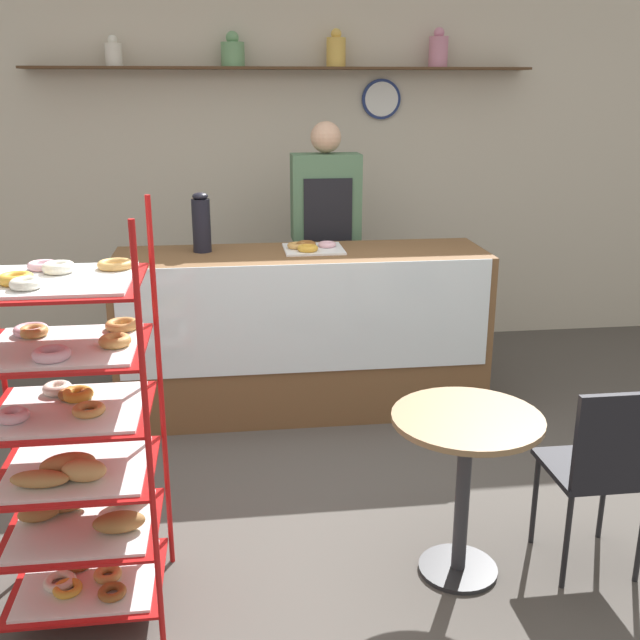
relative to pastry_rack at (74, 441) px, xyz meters
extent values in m
plane|color=#4C4742|center=(1.03, 0.46, -0.73)|extent=(14.00, 14.00, 0.00)
cube|color=beige|center=(1.03, 3.18, 0.62)|extent=(10.00, 0.06, 2.70)
cube|color=#4C331E|center=(1.03, 3.03, 1.37)|extent=(3.62, 0.24, 0.02)
cylinder|color=silver|center=(-0.14, 3.03, 1.45)|extent=(0.12, 0.12, 0.15)
sphere|color=silver|center=(-0.14, 3.03, 1.55)|extent=(0.06, 0.06, 0.06)
cylinder|color=#669966|center=(0.68, 3.03, 1.46)|extent=(0.17, 0.17, 0.16)
sphere|color=#669966|center=(0.68, 3.03, 1.57)|extent=(0.09, 0.09, 0.09)
cylinder|color=gold|center=(1.41, 3.03, 1.48)|extent=(0.14, 0.14, 0.20)
sphere|color=gold|center=(1.41, 3.03, 1.60)|extent=(0.08, 0.08, 0.08)
cylinder|color=#CC7F99|center=(2.17, 3.03, 1.48)|extent=(0.14, 0.14, 0.21)
sphere|color=#CC7F99|center=(2.17, 3.03, 1.61)|extent=(0.08, 0.08, 0.08)
cylinder|color=navy|center=(1.77, 3.13, 1.15)|extent=(0.29, 0.03, 0.29)
cylinder|color=white|center=(1.77, 3.11, 1.15)|extent=(0.25, 0.00, 0.25)
cube|color=brown|center=(1.03, 1.82, -0.22)|extent=(2.25, 0.63, 1.02)
cube|color=silver|center=(1.03, 1.50, -0.04)|extent=(2.16, 0.01, 0.65)
cylinder|color=#B71414|center=(0.30, -0.27, 0.07)|extent=(0.02, 0.02, 1.59)
cylinder|color=#B71414|center=(-0.30, 0.26, 0.07)|extent=(0.02, 0.02, 1.59)
cylinder|color=#B71414|center=(0.30, 0.26, 0.07)|extent=(0.02, 0.02, 1.59)
cube|color=#B71414|center=(0.00, 0.00, -0.61)|extent=(0.57, 0.51, 0.01)
cube|color=white|center=(0.00, 0.00, -0.60)|extent=(0.51, 0.45, 0.01)
torus|color=tan|center=(0.07, -0.01, -0.58)|extent=(0.11, 0.11, 0.03)
torus|color=brown|center=(0.11, -0.13, -0.58)|extent=(0.11, 0.11, 0.03)
torus|color=brown|center=(-0.05, 0.08, -0.58)|extent=(0.11, 0.11, 0.03)
torus|color=silver|center=(-0.10, -0.04, -0.58)|extent=(0.12, 0.12, 0.03)
torus|color=gold|center=(-0.07, -0.08, -0.58)|extent=(0.11, 0.11, 0.03)
cube|color=#B71414|center=(0.00, 0.00, -0.37)|extent=(0.57, 0.51, 0.01)
cube|color=white|center=(0.00, 0.00, -0.36)|extent=(0.51, 0.45, 0.01)
ellipsoid|color=#B27F47|center=(0.16, 0.13, -0.31)|extent=(0.21, 0.13, 0.09)
ellipsoid|color=olive|center=(-0.17, 0.04, -0.32)|extent=(0.17, 0.12, 0.07)
ellipsoid|color=olive|center=(-0.08, 0.10, -0.31)|extent=(0.19, 0.11, 0.08)
ellipsoid|color=olive|center=(0.15, -0.07, -0.31)|extent=(0.20, 0.11, 0.08)
cube|color=#B71414|center=(0.00, 0.00, -0.13)|extent=(0.57, 0.51, 0.01)
cube|color=white|center=(0.00, 0.00, -0.11)|extent=(0.51, 0.45, 0.01)
ellipsoid|color=#B27F47|center=(-0.10, -0.13, -0.08)|extent=(0.22, 0.10, 0.06)
ellipsoid|color=#B27F47|center=(-0.02, -0.06, -0.07)|extent=(0.21, 0.12, 0.09)
ellipsoid|color=tan|center=(0.05, -0.11, -0.06)|extent=(0.17, 0.09, 0.09)
cube|color=#B71414|center=(0.00, 0.00, 0.12)|extent=(0.57, 0.51, 0.01)
cube|color=white|center=(0.00, 0.00, 0.13)|extent=(0.51, 0.45, 0.01)
torus|color=gold|center=(0.01, 0.08, 0.15)|extent=(0.12, 0.12, 0.04)
torus|color=silver|center=(-0.07, 0.14, 0.15)|extent=(0.11, 0.11, 0.04)
torus|color=tan|center=(0.08, -0.06, 0.15)|extent=(0.12, 0.12, 0.03)
torus|color=brown|center=(-0.01, 0.09, 0.15)|extent=(0.11, 0.11, 0.03)
torus|color=#EAB2C1|center=(-0.18, -0.09, 0.15)|extent=(0.11, 0.11, 0.04)
cube|color=#B71414|center=(0.00, 0.00, 0.36)|extent=(0.57, 0.51, 0.01)
cube|color=white|center=(0.00, 0.00, 0.37)|extent=(0.51, 0.45, 0.01)
torus|color=tan|center=(0.18, 0.16, 0.39)|extent=(0.13, 0.13, 0.03)
torus|color=tan|center=(-0.13, 0.11, 0.39)|extent=(0.11, 0.11, 0.03)
torus|color=#EAB2C1|center=(-0.14, 0.13, 0.39)|extent=(0.13, 0.13, 0.03)
torus|color=tan|center=(0.18, -0.04, 0.39)|extent=(0.11, 0.11, 0.04)
torus|color=#EAB2C1|center=(-0.01, -0.15, 0.39)|extent=(0.13, 0.13, 0.04)
cube|color=#B71414|center=(0.00, 0.00, 0.60)|extent=(0.57, 0.51, 0.01)
cube|color=white|center=(0.00, 0.00, 0.61)|extent=(0.51, 0.45, 0.01)
torus|color=tan|center=(0.18, 0.12, 0.63)|extent=(0.13, 0.13, 0.03)
torus|color=silver|center=(-0.01, 0.08, 0.64)|extent=(0.11, 0.11, 0.04)
torus|color=#EAB2C1|center=(-0.08, 0.14, 0.63)|extent=(0.11, 0.11, 0.03)
torus|color=gold|center=(-0.12, -0.06, 0.64)|extent=(0.12, 0.12, 0.04)
torus|color=silver|center=(-0.07, -0.13, 0.64)|extent=(0.10, 0.10, 0.03)
cube|color=#282833|center=(1.25, 2.35, -0.24)|extent=(0.27, 0.19, 0.99)
cube|color=#4C7051|center=(1.25, 2.35, 0.54)|extent=(0.45, 0.22, 0.56)
cube|color=black|center=(1.25, 2.24, 0.44)|extent=(0.32, 0.01, 0.47)
sphere|color=tan|center=(1.25, 2.35, 0.93)|extent=(0.20, 0.20, 0.20)
cylinder|color=#262628|center=(1.51, 0.04, -0.72)|extent=(0.34, 0.34, 0.02)
cylinder|color=#333338|center=(1.51, 0.04, -0.37)|extent=(0.06, 0.06, 0.68)
cylinder|color=olive|center=(1.51, 0.04, -0.02)|extent=(0.61, 0.61, 0.02)
cylinder|color=black|center=(2.23, 0.21, -0.51)|extent=(0.02, 0.02, 0.44)
cylinder|color=black|center=(1.91, 0.21, -0.51)|extent=(0.02, 0.02, 0.44)
cylinder|color=black|center=(1.91, -0.12, -0.51)|extent=(0.02, 0.02, 0.44)
cube|color=black|center=(2.07, 0.05, -0.28)|extent=(0.38, 0.38, 0.03)
cube|color=black|center=(2.07, -0.13, -0.07)|extent=(0.36, 0.03, 0.40)
cylinder|color=black|center=(0.44, 1.92, 0.45)|extent=(0.11, 0.11, 0.32)
ellipsoid|color=black|center=(0.44, 1.92, 0.62)|extent=(0.09, 0.09, 0.04)
cube|color=white|center=(1.11, 1.88, 0.29)|extent=(0.36, 0.34, 0.01)
torus|color=gold|center=(1.07, 1.80, 0.32)|extent=(0.12, 0.12, 0.04)
torus|color=#EAB2C1|center=(1.20, 1.91, 0.31)|extent=(0.11, 0.11, 0.03)
torus|color=tan|center=(1.01, 1.89, 0.32)|extent=(0.12, 0.12, 0.03)
torus|color=brown|center=(1.07, 1.91, 0.32)|extent=(0.12, 0.12, 0.04)
camera|label=1|loc=(0.59, -2.59, 1.25)|focal=42.00mm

